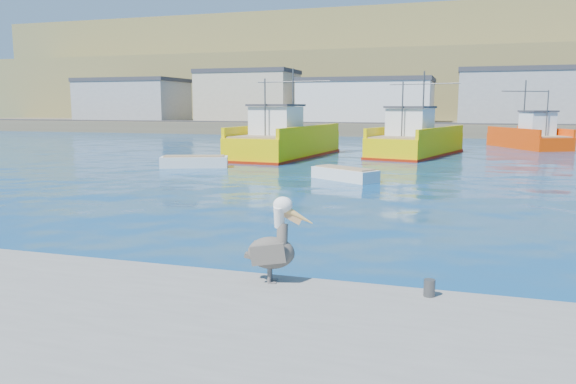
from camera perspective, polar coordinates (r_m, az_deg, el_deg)
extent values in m
plane|color=#072951|center=(14.06, 2.54, -6.89)|extent=(260.00, 260.00, 0.00)
cylinder|color=#4C4C4C|center=(10.20, 14.17, -9.43)|extent=(0.20, 0.20, 0.30)
cube|color=brown|center=(85.22, 15.19, 6.39)|extent=(160.00, 30.00, 1.60)
cube|color=olive|center=(111.17, 15.87, 9.51)|extent=(180.00, 40.00, 14.00)
cube|color=olive|center=(131.34, 16.23, 11.51)|extent=(200.00, 40.00, 24.00)
cube|color=#2D2D2D|center=(74.21, 14.86, 6.76)|extent=(150.00, 5.00, 0.10)
cube|color=gray|center=(95.21, -15.48, 8.88)|extent=(16.00, 10.00, 6.00)
cube|color=#333338|center=(95.30, -15.56, 10.86)|extent=(16.32, 10.20, 0.60)
cube|color=tan|center=(86.07, -4.07, 9.55)|extent=(14.00, 9.00, 7.00)
cube|color=#333338|center=(86.21, -4.10, 12.08)|extent=(14.28, 9.18, 0.60)
cube|color=silver|center=(81.22, 7.99, 9.02)|extent=(18.00, 11.00, 5.50)
cube|color=#333338|center=(81.30, 8.04, 11.16)|extent=(18.36, 11.22, 0.60)
cube|color=gray|center=(80.37, 22.38, 8.81)|extent=(15.00, 10.00, 6.50)
cube|color=#333338|center=(80.50, 22.52, 11.34)|extent=(15.30, 10.20, 0.60)
cube|color=#E2C300|center=(42.84, -0.15, 4.75)|extent=(5.42, 13.12, 1.66)
cube|color=#E2C300|center=(42.04, 2.38, 6.28)|extent=(1.41, 12.49, 0.70)
cube|color=#E2C300|center=(43.59, -2.59, 6.36)|extent=(1.41, 12.49, 0.70)
cube|color=#981B05|center=(42.90, -0.15, 3.71)|extent=(5.53, 13.38, 0.25)
cube|color=#8C7251|center=(42.79, -0.15, 5.93)|extent=(5.03, 12.58, 0.10)
cube|color=white|center=(40.99, -1.20, 7.27)|extent=(3.26, 3.46, 2.00)
cube|color=#333338|center=(40.98, -1.20, 8.81)|extent=(3.51, 3.86, 0.15)
cylinder|color=#4C4C4C|center=(43.92, 0.51, 9.20)|extent=(0.13, 0.13, 5.00)
cylinder|color=#4C4C4C|center=(39.24, -2.35, 8.52)|extent=(0.11, 0.11, 4.00)
cylinder|color=#4C4C4C|center=(43.96, 0.51, 11.15)|extent=(5.95, 0.63, 0.08)
cube|color=#E2C300|center=(45.14, 12.97, 4.64)|extent=(6.78, 12.35, 1.52)
cube|color=#E2C300|center=(44.51, 15.35, 5.94)|extent=(3.04, 11.20, 0.70)
cube|color=#E2C300|center=(45.72, 10.75, 6.16)|extent=(3.04, 11.20, 0.70)
cube|color=#981B05|center=(45.19, 12.94, 3.74)|extent=(6.92, 12.60, 0.25)
cube|color=#8C7251|center=(45.09, 13.00, 5.67)|extent=(6.36, 11.82, 0.10)
cube|color=white|center=(43.39, 12.30, 6.97)|extent=(3.46, 3.53, 2.00)
cube|color=#333338|center=(43.37, 12.35, 8.43)|extent=(3.75, 3.92, 0.15)
cylinder|color=#4C4C4C|center=(46.15, 13.58, 8.76)|extent=(0.15, 0.15, 5.00)
cylinder|color=#4C4C4C|center=(41.72, 11.53, 8.17)|extent=(0.12, 0.12, 4.00)
cylinder|color=#4C4C4C|center=(46.18, 13.65, 10.62)|extent=(5.52, 1.46, 0.08)
cube|color=#E93903|center=(55.98, 23.17, 4.72)|extent=(6.88, 9.41, 1.15)
cube|color=#E93903|center=(56.77, 24.57, 5.62)|extent=(4.00, 7.88, 0.70)
cube|color=#E93903|center=(55.12, 21.84, 5.71)|extent=(4.00, 7.88, 0.70)
cube|color=#8C7251|center=(55.94, 23.20, 5.36)|extent=(6.48, 8.98, 0.10)
cube|color=white|center=(54.78, 24.00, 6.35)|extent=(3.06, 3.01, 2.00)
cube|color=#333338|center=(54.76, 24.07, 7.50)|extent=(3.33, 3.32, 0.15)
cylinder|color=#4C4C4C|center=(56.64, 22.88, 7.89)|extent=(0.16, 0.16, 5.00)
cylinder|color=#4C4C4C|center=(53.65, 24.83, 7.23)|extent=(0.13, 0.13, 4.00)
cylinder|color=#4C4C4C|center=(56.65, 22.97, 9.41)|extent=(4.21, 2.12, 0.08)
cube|color=silver|center=(35.64, -9.49, 2.91)|extent=(4.37, 2.85, 0.83)
cube|color=#8C7251|center=(35.60, -9.51, 3.62)|extent=(3.87, 2.41, 0.08)
cube|color=silver|center=(29.16, 5.77, 1.67)|extent=(3.83, 3.11, 0.74)
cube|color=#8C7251|center=(29.12, 5.78, 2.45)|extent=(3.36, 2.68, 0.07)
cube|color=silver|center=(43.19, 11.15, 3.86)|extent=(4.07, 3.78, 0.83)
cube|color=#8C7251|center=(43.15, 11.17, 4.44)|extent=(3.56, 3.28, 0.08)
cylinder|color=#595451|center=(10.61, -1.93, -8.43)|extent=(0.08, 0.08, 0.31)
cube|color=#595451|center=(10.64, -1.63, -9.19)|extent=(0.17, 0.15, 0.02)
cylinder|color=#595451|center=(10.79, -1.78, -8.13)|extent=(0.08, 0.08, 0.31)
cube|color=#595451|center=(10.83, -1.48, -8.88)|extent=(0.17, 0.15, 0.02)
ellipsoid|color=#38332D|center=(10.58, -1.72, -6.20)|extent=(0.98, 0.69, 0.61)
cube|color=#38332D|center=(10.36, -2.06, -6.38)|extent=(0.69, 0.20, 0.45)
cube|color=#38332D|center=(10.81, -1.69, -5.73)|extent=(0.69, 0.20, 0.45)
cube|color=#38332D|center=(10.66, -3.80, -6.49)|extent=(0.26, 0.21, 0.13)
cylinder|color=#38332D|center=(10.48, -0.59, -4.46)|extent=(0.27, 0.35, 0.48)
cylinder|color=white|center=(10.41, -0.90, -2.51)|extent=(0.25, 0.35, 0.46)
ellipsoid|color=white|center=(10.36, -0.52, -1.31)|extent=(0.41, 0.34, 0.31)
cone|color=gold|center=(10.36, 1.01, -2.41)|extent=(0.63, 0.27, 0.42)
cube|color=tan|center=(10.38, 0.40, -2.62)|extent=(0.38, 0.13, 0.27)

